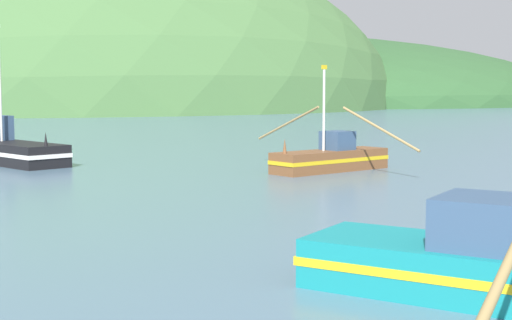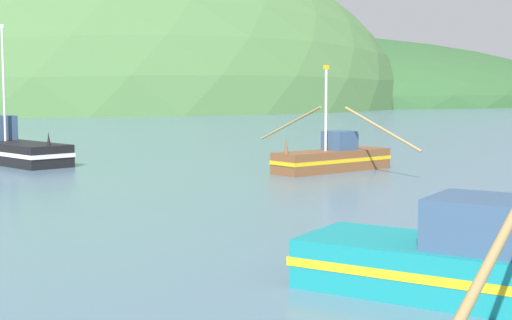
% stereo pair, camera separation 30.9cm
% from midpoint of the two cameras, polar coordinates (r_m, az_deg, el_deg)
% --- Properties ---
extents(hill_mid_right, '(186.77, 149.41, 38.42)m').
position_cam_midpoint_polar(hill_mid_right, '(218.16, -1.37, 4.41)').
color(hill_mid_right, '#2D562D').
rests_on(hill_mid_right, ground).
extents(hill_far_right, '(179.87, 143.90, 37.05)m').
position_cam_midpoint_polar(hill_far_right, '(192.88, -15.93, 4.06)').
color(hill_far_right, '#516B38').
rests_on(hill_far_right, ground).
extents(fishing_boat_black, '(10.62, 7.82, 7.51)m').
position_cam_midpoint_polar(fishing_boat_black, '(43.91, -18.55, 0.88)').
color(fishing_boat_black, black).
rests_on(fishing_boat_black, ground).
extents(fishing_boat_brown, '(8.76, 6.77, 5.17)m').
position_cam_midpoint_polar(fishing_boat_brown, '(37.04, 6.11, 0.16)').
color(fishing_boat_brown, brown).
rests_on(fishing_boat_brown, ground).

